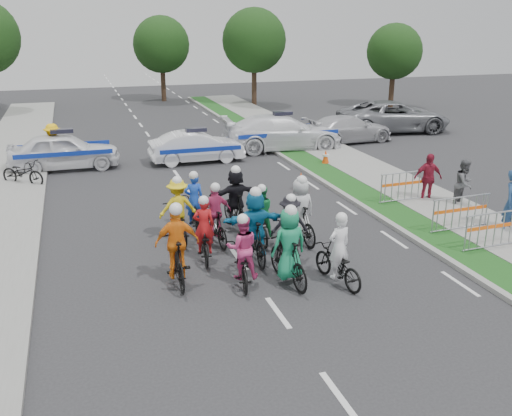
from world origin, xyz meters
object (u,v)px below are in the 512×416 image
object	(u,v)px
rider_9	(215,220)
tree_1	(254,41)
civilian_suv	(394,116)
cone_1	(326,158)
marshal_hiviz	(54,146)
rider_4	(289,233)
rider_6	(204,238)
police_car_1	(197,147)
spectator_1	(464,184)
spectator_2	(428,178)
rider_11	(235,202)
parked_bike	(23,173)
tree_4	(161,45)
rider_8	(261,220)
rider_5	(255,230)
barrier_0	(495,232)
rider_2	(242,258)
spectator_0	(512,202)
civilian_sedan	(348,129)
rider_0	(338,260)
rider_3	(177,253)
rider_10	(178,215)
rider_12	(194,210)
barrier_2	(405,188)
rider_7	(300,216)
police_car_2	(282,132)
barrier_1	(460,215)
tree_2	(394,52)
police_car_0	(64,151)
rider_1	(289,253)

from	to	relation	value
rider_9	tree_1	size ratio (longest dim) A/B	0.26
civilian_suv	cone_1	bearing A→B (deg)	138.88
marshal_hiviz	tree_1	bearing A→B (deg)	-131.21
rider_4	rider_6	size ratio (longest dim) A/B	1.01
rider_4	rider_9	size ratio (longest dim) A/B	1.00
rider_9	police_car_1	distance (m)	9.74
spectator_1	spectator_2	size ratio (longest dim) A/B	0.96
rider_11	parked_bike	world-z (taller)	rider_11
tree_4	rider_8	bearing A→B (deg)	-93.93
rider_8	rider_5	bearing A→B (deg)	71.43
barrier_0	tree_1	bearing A→B (deg)	85.39
rider_2	spectator_0	distance (m)	8.51
civilian_sedan	cone_1	distance (m)	5.23
rider_0	rider_3	distance (m)	3.77
rider_10	spectator_1	bearing A→B (deg)	178.65
rider_12	barrier_2	bearing A→B (deg)	-173.29
rider_7	spectator_2	xyz separation A→B (m)	(5.54, 2.12, 0.09)
rider_4	rider_7	bearing A→B (deg)	-120.12
rider_11	barrier_2	size ratio (longest dim) A/B	0.97
police_car_2	barrier_1	xyz separation A→B (m)	(1.02, -12.18, -0.28)
rider_4	tree_2	size ratio (longest dim) A/B	0.31
barrier_1	civilian_suv	bearing A→B (deg)	66.09
spectator_0	cone_1	distance (m)	9.27
barrier_0	tree_1	distance (m)	28.92
marshal_hiviz	rider_12	bearing A→B (deg)	114.64
rider_6	rider_8	world-z (taller)	rider_6
rider_11	tree_1	size ratio (longest dim) A/B	0.29
spectator_1	rider_2	bearing A→B (deg)	173.14
rider_7	rider_10	world-z (taller)	rider_7
rider_2	rider_11	bearing A→B (deg)	-93.56
civilian_suv	tree_1	distance (m)	13.65
parked_bike	tree_1	xyz separation A→B (m)	(14.79, 17.77, 4.05)
rider_4	rider_12	distance (m)	3.49
rider_0	spectator_0	xyz separation A→B (m)	(6.31, 1.57, 0.34)
rider_8	police_car_0	world-z (taller)	rider_8
rider_1	marshal_hiviz	bearing A→B (deg)	-74.01
rider_7	barrier_2	xyz separation A→B (m)	(4.73, 2.18, -0.20)
spectator_0	marshal_hiviz	xyz separation A→B (m)	(-12.80, 12.15, -0.00)
rider_1	parked_bike	size ratio (longest dim) A/B	1.07
rider_5	barrier_2	size ratio (longest dim) A/B	1.01
rider_4	rider_8	world-z (taller)	rider_4
rider_7	police_car_0	size ratio (longest dim) A/B	0.44
rider_10	rider_9	bearing A→B (deg)	145.29
rider_11	civilian_suv	size ratio (longest dim) A/B	0.32
rider_1	parked_bike	distance (m)	12.75
rider_6	spectator_2	world-z (taller)	rider_6
spectator_0	barrier_1	xyz separation A→B (m)	(-1.43, 0.42, -0.38)
rider_7	spectator_0	size ratio (longest dim) A/B	1.04
spectator_2	spectator_0	bearing A→B (deg)	-70.54
barrier_0	spectator_1	bearing A→B (deg)	64.93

